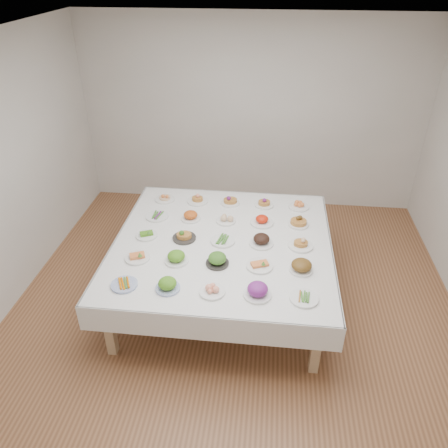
# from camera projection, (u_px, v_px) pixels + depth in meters

# --- Properties ---
(room_envelope) EXTENTS (5.02, 5.02, 2.81)m
(room_envelope) POSITION_uv_depth(u_px,v_px,m) (237.00, 155.00, 4.02)
(room_envelope) COLOR #92603D
(room_envelope) RESTS_ON ground
(display_table) EXTENTS (2.36, 2.36, 0.75)m
(display_table) POSITION_uv_depth(u_px,v_px,m) (222.00, 246.00, 4.78)
(display_table) COLOR white
(display_table) RESTS_ON ground
(dish_0) EXTENTS (0.27, 0.25, 0.06)m
(dish_0) POSITION_uv_depth(u_px,v_px,m) (124.00, 284.00, 4.10)
(dish_0) COLOR #4C66B2
(dish_0) RESTS_ON display_table
(dish_1) EXTENTS (0.23, 0.23, 0.12)m
(dish_1) POSITION_uv_depth(u_px,v_px,m) (167.00, 284.00, 4.04)
(dish_1) COLOR #4C66B2
(dish_1) RESTS_ON display_table
(dish_2) EXTENTS (0.24, 0.24, 0.11)m
(dish_2) POSITION_uv_depth(u_px,v_px,m) (212.00, 289.00, 4.00)
(dish_2) COLOR white
(dish_2) RESTS_ON display_table
(dish_3) EXTENTS (0.26, 0.26, 0.15)m
(dish_3) POSITION_uv_depth(u_px,v_px,m) (258.00, 290.00, 3.96)
(dish_3) COLOR white
(dish_3) RESTS_ON display_table
(dish_4) EXTENTS (0.26, 0.26, 0.05)m
(dish_4) POSITION_uv_depth(u_px,v_px,m) (304.00, 298.00, 3.94)
(dish_4) COLOR white
(dish_4) RESTS_ON display_table
(dish_5) EXTENTS (0.25, 0.25, 0.12)m
(dish_5) POSITION_uv_depth(u_px,v_px,m) (137.00, 255.00, 4.45)
(dish_5) COLOR white
(dish_5) RESTS_ON display_table
(dish_6) EXTENTS (0.27, 0.27, 0.15)m
(dish_6) POSITION_uv_depth(u_px,v_px,m) (176.00, 256.00, 4.40)
(dish_6) COLOR white
(dish_6) RESTS_ON display_table
(dish_7) EXTENTS (0.23, 0.23, 0.14)m
(dish_7) POSITION_uv_depth(u_px,v_px,m) (217.00, 259.00, 4.36)
(dish_7) COLOR #2C2927
(dish_7) RESTS_ON display_table
(dish_8) EXTENTS (0.26, 0.26, 0.12)m
(dish_8) POSITION_uv_depth(u_px,v_px,m) (260.00, 263.00, 4.33)
(dish_8) COLOR white
(dish_8) RESTS_ON display_table
(dish_9) EXTENTS (0.28, 0.28, 0.15)m
(dish_9) POSITION_uv_depth(u_px,v_px,m) (302.00, 265.00, 4.27)
(dish_9) COLOR white
(dish_9) RESTS_ON display_table
(dish_10) EXTENTS (0.23, 0.23, 0.09)m
(dish_10) POSITION_uv_depth(u_px,v_px,m) (146.00, 234.00, 4.81)
(dish_10) COLOR white
(dish_10) RESTS_ON display_table
(dish_11) EXTENTS (0.25, 0.25, 0.14)m
(dish_11) POSITION_uv_depth(u_px,v_px,m) (184.00, 234.00, 4.75)
(dish_11) COLOR #2C2927
(dish_11) RESTS_ON display_table
(dish_12) EXTENTS (0.26, 0.26, 0.06)m
(dish_12) POSITION_uv_depth(u_px,v_px,m) (223.00, 240.00, 4.72)
(dish_12) COLOR white
(dish_12) RESTS_ON display_table
(dish_13) EXTENTS (0.26, 0.26, 0.15)m
(dish_13) POSITION_uv_depth(u_px,v_px,m) (261.00, 239.00, 4.66)
(dish_13) COLOR white
(dish_13) RESTS_ON display_table
(dish_14) EXTENTS (0.26, 0.26, 0.15)m
(dish_14) POSITION_uv_depth(u_px,v_px,m) (301.00, 241.00, 4.62)
(dish_14) COLOR white
(dish_14) RESTS_ON display_table
(dish_15) EXTENTS (0.26, 0.26, 0.06)m
(dish_15) POSITION_uv_depth(u_px,v_px,m) (157.00, 215.00, 5.16)
(dish_15) COLOR white
(dish_15) RESTS_ON display_table
(dish_16) EXTENTS (0.23, 0.23, 0.12)m
(dish_16) POSITION_uv_depth(u_px,v_px,m) (191.00, 216.00, 5.11)
(dish_16) COLOR white
(dish_16) RESTS_ON display_table
(dish_17) EXTENTS (0.23, 0.23, 0.11)m
(dish_17) POSITION_uv_depth(u_px,v_px,m) (226.00, 218.00, 5.06)
(dish_17) COLOR white
(dish_17) RESTS_ON display_table
(dish_18) EXTENTS (0.27, 0.27, 0.13)m
(dish_18) POSITION_uv_depth(u_px,v_px,m) (262.00, 219.00, 5.03)
(dish_18) COLOR white
(dish_18) RESTS_ON display_table
(dish_19) EXTENTS (0.23, 0.23, 0.14)m
(dish_19) POSITION_uv_depth(u_px,v_px,m) (299.00, 220.00, 4.99)
(dish_19) COLOR white
(dish_19) RESTS_ON display_table
(dish_20) EXTENTS (0.24, 0.24, 0.13)m
(dish_20) POSITION_uv_depth(u_px,v_px,m) (165.00, 196.00, 5.50)
(dish_20) COLOR white
(dish_20) RESTS_ON display_table
(dish_21) EXTENTS (0.26, 0.26, 0.14)m
(dish_21) POSITION_uv_depth(u_px,v_px,m) (197.00, 198.00, 5.46)
(dish_21) COLOR white
(dish_21) RESTS_ON display_table
(dish_22) EXTENTS (0.23, 0.23, 0.14)m
(dish_22) POSITION_uv_depth(u_px,v_px,m) (230.00, 199.00, 5.42)
(dish_22) COLOR white
(dish_22) RESTS_ON display_table
(dish_23) EXTENTS (0.23, 0.23, 0.13)m
(dish_23) POSITION_uv_depth(u_px,v_px,m) (264.00, 202.00, 5.38)
(dish_23) COLOR white
(dish_23) RESTS_ON display_table
(dish_24) EXTENTS (0.25, 0.25, 0.10)m
(dish_24) POSITION_uv_depth(u_px,v_px,m) (299.00, 205.00, 5.35)
(dish_24) COLOR white
(dish_24) RESTS_ON display_table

